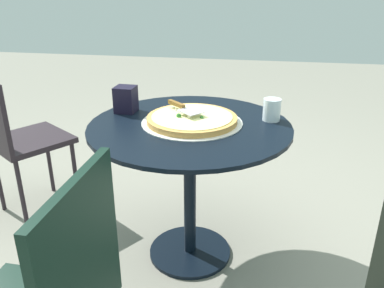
{
  "coord_description": "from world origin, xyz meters",
  "views": [
    {
      "loc": [
        1.61,
        0.29,
        1.29
      ],
      "look_at": [
        -0.02,
        0.01,
        0.58
      ],
      "focal_mm": 37.35,
      "sensor_mm": 36.0,
      "label": 1
    }
  ],
  "objects": [
    {
      "name": "ground_plane",
      "position": [
        0.0,
        0.0,
        0.0
      ],
      "size": [
        10.0,
        10.0,
        0.0
      ],
      "primitive_type": "plane",
      "color": "gray"
    },
    {
      "name": "patio_table",
      "position": [
        0.0,
        0.0,
        0.54
      ],
      "size": [
        0.89,
        0.89,
        0.69
      ],
      "color": "black",
      "rests_on": "ground"
    },
    {
      "name": "pizza_on_tray",
      "position": [
        -0.02,
        0.01,
        0.7
      ],
      "size": [
        0.45,
        0.45,
        0.05
      ],
      "color": "silver",
      "rests_on": "patio_table"
    },
    {
      "name": "pizza_server",
      "position": [
        -0.06,
        -0.04,
        0.74
      ],
      "size": [
        0.18,
        0.19,
        0.02
      ],
      "color": "silver",
      "rests_on": "pizza_on_tray"
    },
    {
      "name": "drinking_cup",
      "position": [
        -0.12,
        0.35,
        0.74
      ],
      "size": [
        0.08,
        0.08,
        0.1
      ],
      "primitive_type": "cylinder",
      "color": "white",
      "rests_on": "patio_table"
    },
    {
      "name": "napkin_dispenser",
      "position": [
        -0.12,
        -0.33,
        0.75
      ],
      "size": [
        0.09,
        0.1,
        0.12
      ],
      "primitive_type": "cube",
      "rotation": [
        0.0,
        0.0,
        1.52
      ],
      "color": "black",
      "rests_on": "patio_table"
    },
    {
      "name": "patio_chair_far",
      "position": [
        -0.19,
        -0.98,
        0.49
      ],
      "size": [
        0.52,
        0.52,
        0.82
      ],
      "color": "black",
      "rests_on": "ground"
    }
  ]
}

